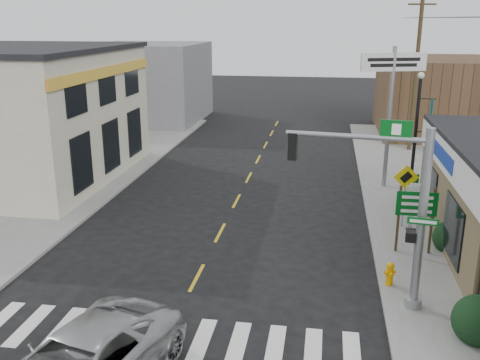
% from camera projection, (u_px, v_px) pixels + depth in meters
% --- Properties ---
extents(ground, '(140.00, 140.00, 0.00)m').
position_uv_depth(ground, '(161.00, 347.00, 14.19)').
color(ground, black).
rests_on(ground, ground).
extents(sidewalk_right, '(6.00, 38.00, 0.13)m').
position_uv_depth(sidewalk_right, '(429.00, 203.00, 25.07)').
color(sidewalk_right, slate).
rests_on(sidewalk_right, ground).
extents(sidewalk_left, '(6.00, 38.00, 0.13)m').
position_uv_depth(sidewalk_left, '(70.00, 185.00, 27.84)').
color(sidewalk_left, slate).
rests_on(sidewalk_left, ground).
extents(center_line, '(0.12, 56.00, 0.01)m').
position_uv_depth(center_line, '(220.00, 233.00, 21.75)').
color(center_line, gold).
rests_on(center_line, ground).
extents(crosswalk, '(11.00, 2.20, 0.01)m').
position_uv_depth(crosswalk, '(165.00, 338.00, 14.57)').
color(crosswalk, silver).
rests_on(crosswalk, ground).
extents(left_building, '(12.00, 12.00, 6.80)m').
position_uv_depth(left_building, '(2.00, 116.00, 28.44)').
color(left_building, '#B9B49A').
rests_on(left_building, ground).
extents(bldg_distant_right, '(8.00, 10.00, 5.60)m').
position_uv_depth(bldg_distant_right, '(435.00, 96.00, 39.88)').
color(bldg_distant_right, brown).
rests_on(bldg_distant_right, ground).
extents(bldg_distant_left, '(9.00, 10.00, 6.40)m').
position_uv_depth(bldg_distant_left, '(148.00, 82.00, 45.20)').
color(bldg_distant_left, slate).
rests_on(bldg_distant_left, ground).
extents(traffic_signal_pole, '(4.40, 0.37, 5.57)m').
position_uv_depth(traffic_signal_pole, '(399.00, 200.00, 15.07)').
color(traffic_signal_pole, gray).
rests_on(traffic_signal_pole, sidewalk_right).
extents(guide_sign, '(1.44, 0.13, 2.52)m').
position_uv_depth(guide_sign, '(416.00, 210.00, 19.14)').
color(guide_sign, '#42351E').
rests_on(guide_sign, sidewalk_right).
extents(fire_hydrant, '(0.25, 0.25, 0.78)m').
position_uv_depth(fire_hydrant, '(390.00, 273.00, 17.10)').
color(fire_hydrant, '#E49500').
rests_on(fire_hydrant, sidewalk_right).
extents(ped_crossing_sign, '(1.02, 0.07, 2.63)m').
position_uv_depth(ped_crossing_sign, '(405.00, 184.00, 21.56)').
color(ped_crossing_sign, gray).
rests_on(ped_crossing_sign, sidewalk_right).
extents(lamp_post, '(0.77, 0.60, 5.92)m').
position_uv_depth(lamp_post, '(418.00, 126.00, 24.80)').
color(lamp_post, black).
rests_on(lamp_post, sidewalk_right).
extents(dance_center_sign, '(3.28, 0.21, 6.98)m').
position_uv_depth(dance_center_sign, '(392.00, 83.00, 25.93)').
color(dance_center_sign, gray).
rests_on(dance_center_sign, sidewalk_right).
extents(shrub_front, '(1.41, 1.41, 1.06)m').
position_uv_depth(shrub_front, '(479.00, 321.00, 14.18)').
color(shrub_front, '#1E3618').
rests_on(shrub_front, sidewalk_right).
extents(shrub_back, '(1.24, 1.24, 0.93)m').
position_uv_depth(shrub_back, '(449.00, 238.00, 19.74)').
color(shrub_back, black).
rests_on(shrub_back, sidewalk_right).
extents(utility_pole_far, '(1.69, 0.25, 9.70)m').
position_uv_depth(utility_pole_far, '(416.00, 73.00, 33.63)').
color(utility_pole_far, '#423422').
rests_on(utility_pole_far, sidewalk_right).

